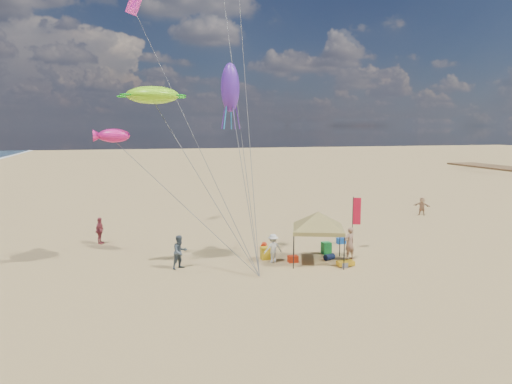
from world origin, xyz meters
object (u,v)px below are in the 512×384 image
(feather_flag, at_px, (356,215))
(cooler_blue, at_px, (341,241))
(beach_cart, at_px, (345,263))
(person_near_c, at_px, (273,248))
(canopy_tent, at_px, (318,214))
(cooler_red, at_px, (293,259))
(chair_green, at_px, (326,248))
(person_far_a, at_px, (100,231))
(person_far_c, at_px, (422,206))
(person_near_a, at_px, (350,243))
(person_near_b, at_px, (180,252))
(chair_yellow, at_px, (265,253))

(feather_flag, bearing_deg, cooler_blue, 94.79)
(beach_cart, height_order, person_near_c, person_near_c)
(canopy_tent, height_order, cooler_blue, canopy_tent)
(cooler_red, relative_size, person_near_c, 0.33)
(beach_cart, bearing_deg, feather_flag, 55.70)
(chair_green, distance_m, person_far_a, 14.51)
(feather_flag, bearing_deg, cooler_red, -160.98)
(chair_green, bearing_deg, canopy_tent, -127.74)
(beach_cart, bearing_deg, person_far_c, 43.15)
(feather_flag, xyz_separation_m, beach_cart, (-2.13, -3.12, -2.00))
(canopy_tent, distance_m, person_near_a, 2.70)
(beach_cart, relative_size, person_near_c, 0.56)
(person_far_c, bearing_deg, canopy_tent, -97.48)
(beach_cart, relative_size, person_far_c, 0.58)
(cooler_blue, bearing_deg, person_near_a, -108.15)
(chair_green, xyz_separation_m, person_near_b, (-8.75, -0.73, 0.56))
(canopy_tent, xyz_separation_m, person_near_b, (-7.55, 0.83, -1.86))
(canopy_tent, height_order, feather_flag, canopy_tent)
(cooler_blue, xyz_separation_m, person_far_c, (11.01, 7.43, 0.59))
(feather_flag, relative_size, cooler_blue, 6.14)
(cooler_red, height_order, person_near_c, person_near_c)
(person_near_b, bearing_deg, person_near_a, -34.40)
(feather_flag, relative_size, chair_yellow, 4.74)
(feather_flag, bearing_deg, chair_yellow, -174.51)
(canopy_tent, bearing_deg, person_near_a, 2.08)
(feather_flag, height_order, person_near_c, feather_flag)
(cooler_blue, relative_size, chair_yellow, 0.77)
(chair_yellow, height_order, person_near_a, person_near_a)
(cooler_red, xyz_separation_m, person_near_b, (-6.22, 0.47, 0.72))
(feather_flag, relative_size, person_near_c, 2.05)
(cooler_blue, relative_size, person_far_a, 0.31)
(person_near_c, xyz_separation_m, person_far_a, (-9.53, 7.04, 0.06))
(chair_yellow, distance_m, person_far_a, 11.23)
(chair_green, bearing_deg, feather_flag, 10.54)
(canopy_tent, distance_m, cooler_blue, 5.41)
(person_far_a, bearing_deg, chair_green, -92.94)
(chair_green, height_order, beach_cart, chair_green)
(person_far_a, relative_size, person_far_c, 1.12)
(chair_yellow, relative_size, person_near_b, 0.39)
(chair_yellow, bearing_deg, person_far_c, 29.86)
(feather_flag, xyz_separation_m, person_near_c, (-5.69, -1.33, -1.39))
(cooler_red, bearing_deg, canopy_tent, -15.11)
(cooler_blue, xyz_separation_m, person_near_a, (-1.15, -3.51, 0.75))
(person_near_a, xyz_separation_m, person_near_b, (-9.53, 0.76, -0.03))
(feather_flag, xyz_separation_m, cooler_blue, (-0.14, 1.64, -2.01))
(cooler_red, bearing_deg, feather_flag, 19.02)
(feather_flag, bearing_deg, person_far_c, 39.83)
(chair_green, bearing_deg, person_near_b, -175.24)
(chair_yellow, bearing_deg, beach_cart, -33.99)
(cooler_blue, xyz_separation_m, beach_cart, (-1.99, -4.76, 0.01))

